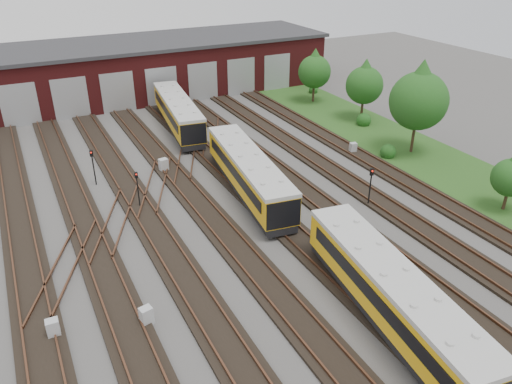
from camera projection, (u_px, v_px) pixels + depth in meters
name	position (u px, v px, depth m)	size (l,w,h in m)	color
ground	(291.00, 268.00, 29.70)	(120.00, 120.00, 0.00)	#43413E
track_network	(284.00, 262.00, 30.05)	(30.40, 70.00, 0.33)	black
maintenance_shed	(122.00, 70.00, 59.81)	(51.00, 12.50, 6.35)	#561516
grass_verge	(415.00, 153.00, 45.27)	(8.00, 55.00, 0.05)	#1C4617
metro_train	(249.00, 173.00, 37.36)	(4.27, 45.97, 2.85)	black
signal_mast_0	(137.00, 185.00, 35.44)	(0.24, 0.22, 2.84)	black
signal_mast_1	(93.00, 163.00, 38.72)	(0.27, 0.26, 2.93)	black
signal_mast_2	(247.00, 166.00, 38.46)	(0.25, 0.23, 2.73)	black
signal_mast_3	(371.00, 182.00, 35.68)	(0.30, 0.29, 2.97)	black
relay_cabinet_0	(53.00, 329.00, 24.43)	(0.61, 0.51, 1.02)	#B5B8BA
relay_cabinet_1	(164.00, 165.00, 41.49)	(0.69, 0.57, 1.14)	#B5B8BA
relay_cabinet_2	(146.00, 316.00, 25.23)	(0.61, 0.51, 1.02)	#B5B8BA
relay_cabinet_3	(168.00, 114.00, 53.59)	(0.53, 0.44, 0.88)	#B5B8BA
relay_cabinet_4	(353.00, 148.00, 45.12)	(0.57, 0.48, 0.95)	#B5B8BA
tree_0	(315.00, 68.00, 57.29)	(3.76, 3.76, 6.24)	#362618
tree_1	(365.00, 81.00, 51.70)	(3.90, 3.90, 6.46)	#362618
tree_2	(420.00, 94.00, 43.02)	(5.08, 5.08, 8.42)	#362618
tree_3	(512.00, 173.00, 34.69)	(2.71, 2.71, 4.49)	#362618
bush_0	(388.00, 150.00, 44.18)	(1.39, 1.39, 1.39)	#154814
bush_1	(364.00, 118.00, 51.55)	(1.49, 1.49, 1.49)	#154814
bush_2	(313.00, 89.00, 62.08)	(1.12, 1.12, 1.12)	#154814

